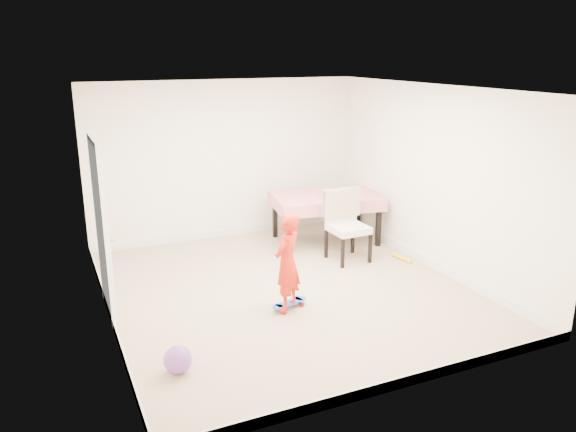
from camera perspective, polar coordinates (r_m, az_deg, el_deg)
name	(u,v)px	position (r m, az deg, el deg)	size (l,w,h in m)	color
ground	(287,290)	(7.47, -0.07, -7.49)	(5.00, 5.00, 0.00)	tan
ceiling	(287,90)	(6.84, -0.08, 12.66)	(4.50, 5.00, 0.04)	silver
wall_back	(226,160)	(9.31, -6.35, 5.64)	(4.50, 0.04, 2.60)	white
wall_front	(404,259)	(4.99, 11.68, -4.25)	(4.50, 0.04, 2.60)	white
wall_left	(102,215)	(6.49, -18.35, 0.11)	(0.04, 5.00, 2.60)	white
wall_right	(431,178)	(8.19, 14.35, 3.72)	(0.04, 5.00, 2.60)	white
door	(102,231)	(6.86, -18.36, -1.44)	(0.10, 0.94, 2.11)	white
baseboard_back	(228,232)	(9.63, -6.14, -1.62)	(4.50, 0.02, 0.12)	white
baseboard_front	(397,384)	(5.53, 10.98, -16.39)	(4.50, 0.02, 0.12)	white
baseboard_left	(111,317)	(6.93, -17.50, -9.79)	(0.02, 5.00, 0.12)	white
baseboard_right	(426,260)	(8.54, 13.82, -4.41)	(0.02, 5.00, 0.12)	white
dining_table	(326,218)	(9.20, 3.84, -0.22)	(1.69, 1.06, 0.79)	red
dining_chair	(348,226)	(8.36, 6.17, -1.06)	(0.58, 0.66, 1.06)	white
skateboard	(289,305)	(6.96, 0.13, -9.03)	(0.51, 0.18, 0.08)	blue
child	(287,265)	(6.66, -0.08, -5.00)	(0.43, 0.29, 1.19)	red
balloon	(178,360)	(5.75, -11.13, -14.13)	(0.28, 0.28, 0.28)	purple
foam_toy	(402,258)	(8.65, 11.48, -4.20)	(0.06, 0.06, 0.40)	yellow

